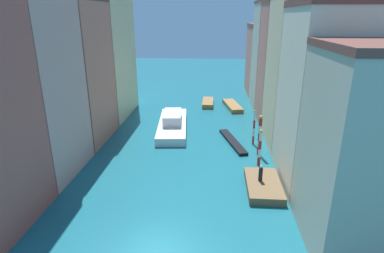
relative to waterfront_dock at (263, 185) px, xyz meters
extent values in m
plane|color=#196070|center=(-8.12, 16.11, -0.35)|extent=(154.00, 154.00, 0.00)
cube|color=tan|center=(-21.31, 1.86, 9.11)|extent=(6.51, 8.56, 18.92)
cube|color=#C6705B|center=(-21.31, 11.01, 7.87)|extent=(6.51, 9.16, 16.45)
cube|color=beige|center=(-21.31, 21.70, 8.83)|extent=(6.51, 11.62, 18.35)
cube|color=#BCB299|center=(5.07, -6.40, 6.15)|extent=(6.51, 8.13, 13.00)
cube|color=beige|center=(5.07, 2.44, 7.44)|extent=(6.51, 9.29, 15.59)
cube|color=brown|center=(5.07, 2.44, 15.52)|extent=(6.64, 9.47, 0.57)
cube|color=beige|center=(5.07, 11.66, 8.14)|extent=(6.51, 8.80, 16.98)
cube|color=#C6705B|center=(5.07, 20.17, 7.90)|extent=(6.51, 7.69, 16.50)
cube|color=brown|center=(5.07, 20.17, 16.49)|extent=(6.64, 7.84, 0.67)
cube|color=#BCB299|center=(5.07, 28.94, 8.05)|extent=(6.51, 9.09, 16.80)
cube|color=brown|center=(5.07, 28.94, 16.68)|extent=(6.64, 9.28, 0.48)
cube|color=#C6705B|center=(5.07, 39.08, 6.08)|extent=(6.51, 10.96, 12.85)
cube|color=brown|center=(5.07, 39.08, 12.83)|extent=(6.64, 11.18, 0.65)
cube|color=brown|center=(0.00, 0.00, 0.00)|extent=(3.04, 5.73, 0.70)
cylinder|color=black|center=(-0.29, 0.22, 0.98)|extent=(0.36, 0.36, 1.25)
sphere|color=tan|center=(-0.29, 0.22, 1.73)|extent=(0.26, 0.26, 0.26)
cylinder|color=red|center=(0.17, 4.87, 0.11)|extent=(0.31, 0.31, 0.92)
cylinder|color=white|center=(0.17, 4.87, 1.03)|extent=(0.31, 0.31, 0.92)
cylinder|color=red|center=(0.17, 4.87, 1.95)|extent=(0.31, 0.31, 0.92)
cylinder|color=white|center=(0.17, 4.87, 2.87)|extent=(0.31, 0.31, 0.92)
sphere|color=gold|center=(0.17, 4.87, 3.45)|extent=(0.34, 0.34, 0.34)
cylinder|color=red|center=(0.48, 7.61, 0.08)|extent=(0.36, 0.36, 0.86)
cylinder|color=white|center=(0.48, 7.61, 0.94)|extent=(0.36, 0.36, 0.86)
cylinder|color=red|center=(0.48, 7.61, 1.80)|extent=(0.36, 0.36, 0.86)
cylinder|color=white|center=(0.48, 7.61, 2.66)|extent=(0.36, 0.36, 0.86)
cylinder|color=red|center=(0.48, 7.61, 3.52)|extent=(0.36, 0.36, 0.86)
sphere|color=gold|center=(0.48, 7.61, 4.09)|extent=(0.39, 0.39, 0.39)
cylinder|color=red|center=(0.20, 10.71, 0.16)|extent=(0.24, 0.24, 1.02)
cylinder|color=white|center=(0.20, 10.71, 1.19)|extent=(0.24, 0.24, 1.02)
cylinder|color=red|center=(0.20, 10.71, 2.21)|extent=(0.24, 0.24, 1.02)
cylinder|color=white|center=(0.20, 10.71, 3.23)|extent=(0.24, 0.24, 1.02)
sphere|color=gold|center=(0.20, 10.71, 3.84)|extent=(0.27, 0.27, 0.27)
cube|color=white|center=(-10.36, 15.42, 0.17)|extent=(4.81, 13.23, 1.05)
cube|color=silver|center=(-10.36, 15.42, 1.36)|extent=(2.82, 5.41, 1.33)
cube|color=black|center=(-2.28, 10.88, -0.17)|extent=(3.20, 8.07, 0.36)
cube|color=olive|center=(-5.82, 28.41, 0.03)|extent=(1.88, 5.77, 0.77)
cube|color=olive|center=(-1.59, 26.84, 0.00)|extent=(3.35, 7.47, 0.69)
camera|label=1|loc=(-4.56, -25.66, 14.48)|focal=29.56mm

